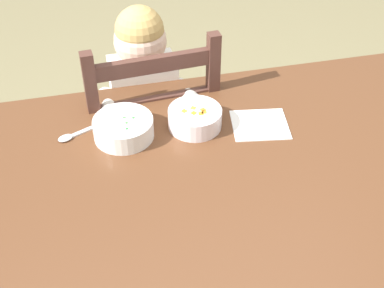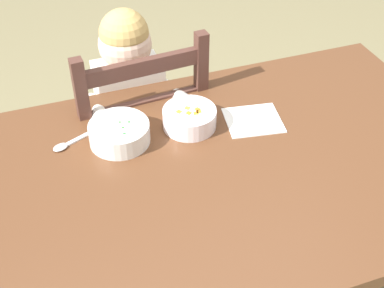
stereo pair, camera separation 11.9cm
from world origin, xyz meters
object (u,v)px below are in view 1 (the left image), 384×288
bowl_of_carrots (195,118)px  child_figure (145,98)px  dining_chair (149,138)px  bowl_of_peas (123,128)px  spoon (72,135)px  dining_table (219,193)px

bowl_of_carrots → child_figure: bearing=109.4°
dining_chair → bowl_of_peas: bearing=-109.7°
bowl_of_peas → dining_chair: bearing=70.3°
dining_chair → bowl_of_carrots: dining_chair is taller
child_figure → spoon: bearing=-133.5°
dining_chair → spoon: bearing=-133.3°
bowl_of_peas → spoon: 0.15m
bowl_of_peas → bowl_of_carrots: bearing=-0.0°
dining_chair → bowl_of_peas: size_ratio=5.28×
child_figure → spoon: (-0.25, -0.26, 0.09)m
bowl_of_peas → bowl_of_carrots: size_ratio=1.10×
dining_chair → bowl_of_carrots: bearing=-71.5°
child_figure → spoon: child_figure is taller
dining_chair → bowl_of_carrots: 0.43m
dining_chair → bowl_of_carrots: size_ratio=5.79×
child_figure → bowl_of_peas: 0.33m
child_figure → bowl_of_peas: child_figure is taller
dining_table → spoon: size_ratio=10.77×
dining_table → spoon: (-0.37, 0.22, 0.10)m
bowl_of_peas → bowl_of_carrots: bowl_of_peas is taller
dining_chair → child_figure: bearing=-124.8°
dining_table → child_figure: bearing=104.5°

